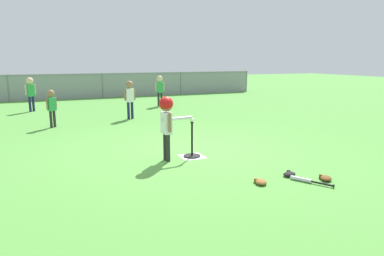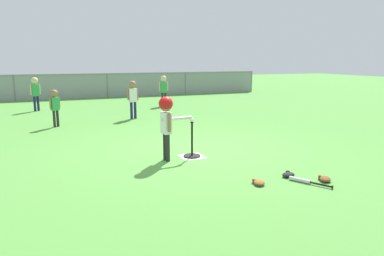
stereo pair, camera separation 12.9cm
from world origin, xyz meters
name	(u,v)px [view 1 (the left image)]	position (x,y,z in m)	size (l,w,h in m)	color
ground_plane	(194,150)	(0.00, 0.00, 0.00)	(60.00, 60.00, 0.00)	#51933D
home_plate	(192,156)	(-0.23, -0.43, 0.00)	(0.44, 0.44, 0.01)	white
batting_tee	(192,151)	(-0.23, -0.43, 0.10)	(0.32, 0.32, 0.67)	black
baseball_on_tee	(192,120)	(-0.23, -0.43, 0.70)	(0.07, 0.07, 0.07)	white
batter_child	(167,115)	(-0.74, -0.48, 0.83)	(0.64, 0.33, 1.16)	#262626
fielder_deep_center	(30,90)	(-3.06, 7.16, 0.76)	(0.33, 0.24, 1.19)	#191E4C
fielder_deep_right	(160,87)	(1.52, 6.73, 0.76)	(0.34, 0.23, 1.18)	#262626
fielder_near_right	(51,103)	(-2.50, 3.73, 0.65)	(0.27, 0.20, 1.01)	#262626
fielder_near_left	(130,94)	(-0.26, 4.25, 0.75)	(0.35, 0.23, 1.16)	#191E4C
spare_bat_silver	(305,180)	(0.77, -2.38, 0.03)	(0.36, 0.59, 0.06)	silver
glove_by_plate	(261,182)	(0.11, -2.19, 0.04)	(0.24, 0.27, 0.07)	brown
glove_near_bats	(289,174)	(0.73, -2.07, 0.04)	(0.25, 0.21, 0.07)	black
glove_tossed_aside	(326,178)	(1.11, -2.44, 0.04)	(0.26, 0.27, 0.07)	brown
outfield_fence	(102,85)	(0.00, 10.81, 0.62)	(16.06, 0.06, 1.15)	slate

